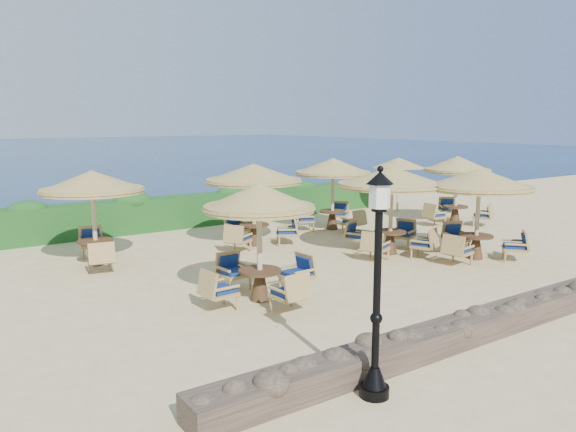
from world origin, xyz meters
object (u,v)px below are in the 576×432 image
(cafe_set_0, at_px, (259,225))
(cafe_set_3, at_px, (93,194))
(cafe_set_2, at_px, (479,192))
(lamp_post, at_px, (377,295))
(cafe_set_4, at_px, (254,185))
(cafe_set_1, at_px, (392,191))
(extra_parasol, at_px, (399,163))
(cafe_set_6, at_px, (457,177))
(cafe_set_5, at_px, (333,178))

(cafe_set_0, distance_m, cafe_set_3, 5.72)
(cafe_set_2, xyz_separation_m, cafe_set_3, (-9.37, 5.59, 0.05))
(lamp_post, xyz_separation_m, cafe_set_4, (3.78, 9.69, 0.42))
(cafe_set_1, distance_m, cafe_set_3, 8.59)
(cafe_set_4, bearing_deg, cafe_set_2, -49.59)
(cafe_set_0, bearing_deg, extra_parasol, 31.85)
(cafe_set_6, bearing_deg, lamp_post, -145.11)
(lamp_post, height_order, cafe_set_1, lamp_post)
(lamp_post, distance_m, cafe_set_5, 12.87)
(cafe_set_0, bearing_deg, cafe_set_4, 60.27)
(extra_parasol, bearing_deg, cafe_set_3, -172.06)
(extra_parasol, distance_m, cafe_set_5, 5.27)
(cafe_set_4, xyz_separation_m, cafe_set_5, (3.81, 0.70, -0.06))
(cafe_set_1, height_order, cafe_set_4, same)
(cafe_set_1, relative_size, cafe_set_4, 1.06)
(extra_parasol, height_order, cafe_set_1, cafe_set_1)
(cafe_set_2, bearing_deg, lamp_post, -151.33)
(cafe_set_1, bearing_deg, cafe_set_0, -164.19)
(cafe_set_1, bearing_deg, cafe_set_4, 130.13)
(cafe_set_3, height_order, cafe_set_6, same)
(extra_parasol, height_order, cafe_set_2, cafe_set_2)
(cafe_set_2, bearing_deg, cafe_set_3, 149.17)
(cafe_set_2, bearing_deg, extra_parasol, 59.68)
(cafe_set_3, distance_m, cafe_set_4, 4.95)
(cafe_set_0, relative_size, cafe_set_6, 1.03)
(cafe_set_1, xyz_separation_m, cafe_set_2, (1.62, -1.88, 0.03))
(extra_parasol, relative_size, cafe_set_6, 0.87)
(cafe_set_6, bearing_deg, cafe_set_2, -135.03)
(cafe_set_1, distance_m, cafe_set_4, 4.35)
(cafe_set_3, distance_m, cafe_set_6, 13.55)
(extra_parasol, relative_size, cafe_set_0, 0.85)
(lamp_post, relative_size, cafe_set_0, 1.16)
(cafe_set_6, bearing_deg, cafe_set_1, -158.85)
(lamp_post, height_order, cafe_set_5, lamp_post)
(cafe_set_5, bearing_deg, cafe_set_1, -103.95)
(extra_parasol, bearing_deg, lamp_post, -136.40)
(cafe_set_4, bearing_deg, cafe_set_5, 10.44)
(extra_parasol, relative_size, cafe_set_2, 0.79)
(cafe_set_0, bearing_deg, cafe_set_1, 15.81)
(cafe_set_3, xyz_separation_m, cafe_set_6, (13.46, -1.50, -0.16))
(lamp_post, xyz_separation_m, cafe_set_5, (7.58, 10.39, 0.36))
(extra_parasol, distance_m, cafe_set_0, 13.70)
(cafe_set_5, relative_size, cafe_set_6, 1.02)
(cafe_set_1, xyz_separation_m, cafe_set_3, (-7.74, 3.72, 0.08))
(extra_parasol, height_order, cafe_set_5, cafe_set_5)
(cafe_set_0, bearing_deg, cafe_set_5, 40.34)
(lamp_post, bearing_deg, cafe_set_1, 44.03)
(cafe_set_5, bearing_deg, cafe_set_6, -21.06)
(lamp_post, relative_size, cafe_set_2, 1.09)
(cafe_set_1, relative_size, cafe_set_2, 1.07)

